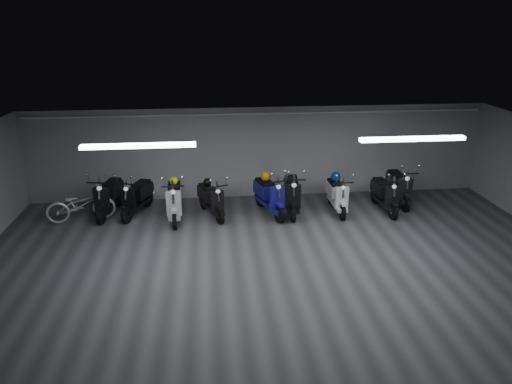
{
  "coord_description": "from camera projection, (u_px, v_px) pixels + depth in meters",
  "views": [
    {
      "loc": [
        -1.5,
        -8.77,
        5.24
      ],
      "look_at": [
        -0.36,
        2.5,
        1.05
      ],
      "focal_mm": 32.82,
      "sensor_mm": 36.0,
      "label": 1
    }
  ],
  "objects": [
    {
      "name": "scooter_4",
      "position": [
        270.0,
        190.0,
        13.15
      ],
      "size": [
        1.22,
        2.09,
        1.48
      ],
      "primitive_type": null,
      "rotation": [
        0.0,
        0.0,
        0.3
      ],
      "color": "navy",
      "rests_on": "floor"
    },
    {
      "name": "scooter_6",
      "position": [
        337.0,
        190.0,
        13.34
      ],
      "size": [
        0.61,
        1.81,
        1.35
      ],
      "primitive_type": null,
      "rotation": [
        0.0,
        0.0,
        0.01
      ],
      "color": "white",
      "rests_on": "floor"
    },
    {
      "name": "floor",
      "position": [
        284.0,
        277.0,
        10.15
      ],
      "size": [
        14.0,
        10.0,
        0.01
      ],
      "primitive_type": "cube",
      "color": "#3E3E41",
      "rests_on": "ground"
    },
    {
      "name": "helmet_3",
      "position": [
        336.0,
        177.0,
        13.47
      ],
      "size": [
        0.29,
        0.29,
        0.29
      ],
      "primitive_type": "sphere",
      "color": "navy",
      "rests_on": "scooter_6"
    },
    {
      "name": "scooter_1",
      "position": [
        136.0,
        191.0,
        13.15
      ],
      "size": [
        1.22,
        1.98,
        1.4
      ],
      "primitive_type": null,
      "rotation": [
        0.0,
        0.0,
        -0.34
      ],
      "color": "black",
      "rests_on": "floor"
    },
    {
      "name": "ceiling",
      "position": [
        287.0,
        151.0,
        9.17
      ],
      "size": [
        14.0,
        10.0,
        0.01
      ],
      "primitive_type": "cube",
      "color": "gray",
      "rests_on": "ground"
    },
    {
      "name": "scooter_5",
      "position": [
        292.0,
        188.0,
        13.28
      ],
      "size": [
        0.88,
        2.07,
        1.5
      ],
      "primitive_type": null,
      "rotation": [
        0.0,
        0.0,
        -0.1
      ],
      "color": "black",
      "rests_on": "floor"
    },
    {
      "name": "helmet_0",
      "position": [
        207.0,
        182.0,
        13.14
      ],
      "size": [
        0.23,
        0.23,
        0.23
      ],
      "primitive_type": "sphere",
      "color": "black",
      "rests_on": "scooter_3"
    },
    {
      "name": "helmet_2",
      "position": [
        266.0,
        176.0,
        13.28
      ],
      "size": [
        0.27,
        0.27,
        0.27
      ],
      "primitive_type": "sphere",
      "color": "orange",
      "rests_on": "scooter_4"
    },
    {
      "name": "scooter_2",
      "position": [
        174.0,
        194.0,
        12.82
      ],
      "size": [
        0.74,
        2.01,
        1.48
      ],
      "primitive_type": null,
      "rotation": [
        0.0,
        0.0,
        0.04
      ],
      "color": "#B9B8BC",
      "rests_on": "floor"
    },
    {
      "name": "scooter_9",
      "position": [
        399.0,
        181.0,
        13.92
      ],
      "size": [
        0.7,
        1.94,
        1.43
      ],
      "primitive_type": null,
      "rotation": [
        0.0,
        0.0,
        -0.03
      ],
      "color": "black",
      "rests_on": "floor"
    },
    {
      "name": "fluor_strip_left",
      "position": [
        138.0,
        146.0,
        9.84
      ],
      "size": [
        2.4,
        0.18,
        0.08
      ],
      "primitive_type": "cube",
      "color": "white",
      "rests_on": "ceiling"
    },
    {
      "name": "back_wall",
      "position": [
        259.0,
        153.0,
        14.33
      ],
      "size": [
        14.0,
        0.01,
        2.8
      ],
      "primitive_type": "cube",
      "color": "gray",
      "rests_on": "ground"
    },
    {
      "name": "bicycle",
      "position": [
        80.0,
        201.0,
        12.77
      ],
      "size": [
        1.9,
        1.02,
        1.17
      ],
      "primitive_type": "imported",
      "rotation": [
        0.0,
        0.0,
        1.8
      ],
      "color": "white",
      "rests_on": "floor"
    },
    {
      "name": "conduit",
      "position": [
        260.0,
        114.0,
        13.83
      ],
      "size": [
        13.6,
        0.05,
        0.05
      ],
      "primitive_type": "cylinder",
      "rotation": [
        0.0,
        1.57,
        0.0
      ],
      "color": "white",
      "rests_on": "back_wall"
    },
    {
      "name": "scooter_3",
      "position": [
        211.0,
        194.0,
        13.03
      ],
      "size": [
        1.21,
        1.88,
        1.33
      ],
      "primitive_type": null,
      "rotation": [
        0.0,
        0.0,
        0.37
      ],
      "color": "black",
      "rests_on": "floor"
    },
    {
      "name": "scooter_8",
      "position": [
        385.0,
        189.0,
        13.39
      ],
      "size": [
        0.71,
        1.86,
        1.36
      ],
      "primitive_type": null,
      "rotation": [
        0.0,
        0.0,
        0.06
      ],
      "color": "black",
      "rests_on": "floor"
    },
    {
      "name": "scooter_0",
      "position": [
        108.0,
        191.0,
        13.1
      ],
      "size": [
        1.0,
        2.05,
        1.46
      ],
      "primitive_type": null,
      "rotation": [
        0.0,
        0.0,
        -0.18
      ],
      "color": "black",
      "rests_on": "floor"
    },
    {
      "name": "fluor_strip_right",
      "position": [
        412.0,
        139.0,
        10.41
      ],
      "size": [
        2.4,
        0.18,
        0.08
      ],
      "primitive_type": "cube",
      "color": "white",
      "rests_on": "ceiling"
    },
    {
      "name": "helmet_1",
      "position": [
        174.0,
        181.0,
        12.97
      ],
      "size": [
        0.23,
        0.23,
        0.23
      ],
      "primitive_type": "sphere",
      "color": "yellow",
      "rests_on": "scooter_2"
    }
  ]
}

